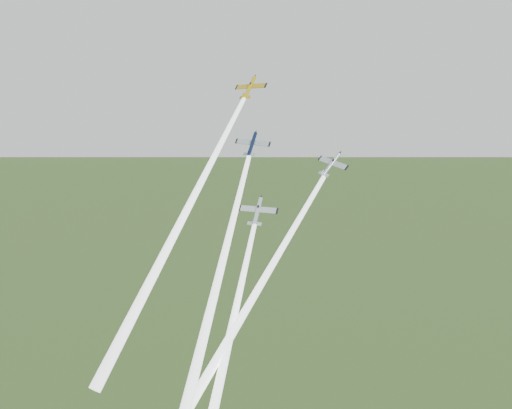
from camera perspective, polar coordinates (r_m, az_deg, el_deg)
The scene contains 8 objects.
plane_yellow at distance 143.50m, azimuth -0.57°, elevation 10.35°, with size 8.08×8.02×1.27m, color gold, non-canonical shape.
smoke_trail_yellow at distance 126.18m, azimuth -6.95°, elevation -2.02°, with size 2.25×2.25×67.42m, color white, non-canonical shape.
plane_navy at distance 131.03m, azimuth -0.35°, elevation 5.39°, with size 7.38×7.33×1.16m, color #0C1838, non-canonical shape.
smoke_trail_navy at distance 113.42m, azimuth -4.05°, elevation -9.21°, with size 2.25×2.25×66.57m, color white, non-canonical shape.
plane_silver_right at distance 129.22m, azimuth 6.71°, elevation 3.57°, with size 7.31×7.25×1.14m, color silver, non-canonical shape.
smoke_trail_silver_right at distance 117.18m, azimuth -2.50°, elevation -11.97°, with size 2.25×2.25×74.44m, color white, non-canonical shape.
plane_silver_low at distance 129.34m, azimuth 0.14°, elevation -0.61°, with size 8.22×8.16×1.29m, color silver, non-canonical shape.
smoke_trail_silver_low at distance 116.28m, azimuth -2.95°, elevation -14.17°, with size 2.25×2.25×58.41m, color white, non-canonical shape.
Camera 1 is at (54.14, -121.78, 116.65)m, focal length 45.00 mm.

